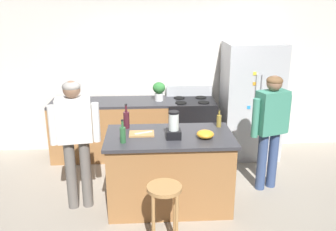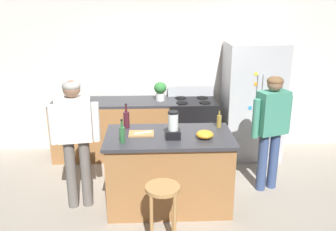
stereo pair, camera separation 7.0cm
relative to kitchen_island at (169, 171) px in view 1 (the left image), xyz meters
The scene contains 18 objects.
ground_plane 0.48m from the kitchen_island, ahead, with size 14.00×14.00×0.00m, color #9E9384.
back_wall 2.14m from the kitchen_island, 90.00° to the left, with size 8.00×0.10×2.70m, color silver.
kitchen_island is the anchor object (origin of this frame).
back_counter_run 1.74m from the kitchen_island, 117.30° to the left, with size 2.00×0.64×0.95m.
refrigerator 2.11m from the kitchen_island, 46.62° to the left, with size 0.90×0.73×1.86m.
stove_range 1.59m from the kitchen_island, 73.64° to the left, with size 0.76×0.65×1.13m.
person_by_island_left 1.23m from the kitchen_island, behind, with size 0.60×0.28×1.62m.
person_by_sink_right 1.49m from the kitchen_island, 14.78° to the left, with size 0.59×0.34×1.58m.
bar_stool 0.80m from the kitchen_island, 97.46° to the right, with size 0.36×0.36×0.70m.
potted_plant 1.68m from the kitchen_island, 92.50° to the left, with size 0.20×0.20×0.30m.
blender_appliance 0.62m from the kitchen_island, 67.00° to the right, with size 0.17×0.17×0.33m.
bottle_wine 0.84m from the kitchen_island, 151.73° to the left, with size 0.08×0.08×0.32m.
bottle_olive_oil 0.81m from the kitchen_island, 159.37° to the right, with size 0.07×0.07×0.28m.
bottle_vinegar 0.89m from the kitchen_island, 21.72° to the left, with size 0.06×0.06×0.24m.
bottle_cooking_sauce 0.62m from the kitchen_island, 73.88° to the left, with size 0.06×0.06×0.22m.
mixing_bowl 0.67m from the kitchen_island, 15.83° to the right, with size 0.21×0.21×0.09m, color orange.
cutting_board 0.59m from the kitchen_island, behind, with size 0.30×0.20×0.02m, color #B7844C.
chef_knife 0.59m from the kitchen_island, behind, with size 0.22×0.03×0.01m, color #B7BABF.
Camera 1 is at (-0.26, -4.04, 2.51)m, focal length 38.63 mm.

